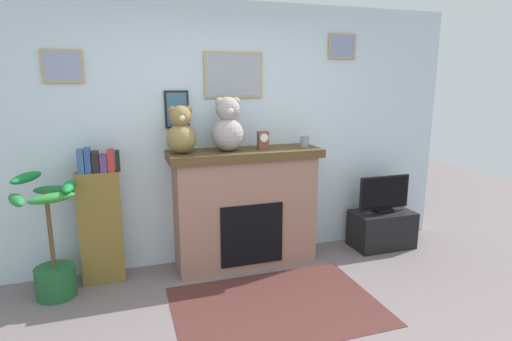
{
  "coord_description": "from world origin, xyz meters",
  "views": [
    {
      "loc": [
        -0.96,
        -2.12,
        1.85
      ],
      "look_at": [
        0.31,
        1.71,
        0.97
      ],
      "focal_mm": 29.11,
      "sensor_mm": 36.0,
      "label": 1
    }
  ],
  "objects_px": {
    "television": "(384,195)",
    "candle_jar": "(305,141)",
    "tv_stand": "(382,229)",
    "teddy_bear_cream": "(228,127)",
    "fireplace": "(245,207)",
    "potted_plant": "(52,252)",
    "mantel_clock": "(263,140)",
    "teddy_bear_brown": "(181,132)",
    "bookshelf": "(101,220)"
  },
  "relations": [
    {
      "from": "television",
      "to": "candle_jar",
      "type": "distance_m",
      "value": 1.15
    },
    {
      "from": "tv_stand",
      "to": "candle_jar",
      "type": "relative_size",
      "value": 6.05
    },
    {
      "from": "teddy_bear_cream",
      "to": "television",
      "type": "bearing_deg",
      "value": -1.81
    },
    {
      "from": "fireplace",
      "to": "television",
      "type": "bearing_deg",
      "value": -2.67
    },
    {
      "from": "fireplace",
      "to": "teddy_bear_cream",
      "type": "relative_size",
      "value": 2.92
    },
    {
      "from": "television",
      "to": "teddy_bear_cream",
      "type": "xyz_separation_m",
      "value": [
        -1.76,
        0.06,
        0.81
      ]
    },
    {
      "from": "fireplace",
      "to": "potted_plant",
      "type": "height_order",
      "value": "fireplace"
    },
    {
      "from": "candle_jar",
      "to": "mantel_clock",
      "type": "xyz_separation_m",
      "value": [
        -0.45,
        -0.0,
        0.03
      ]
    },
    {
      "from": "teddy_bear_brown",
      "to": "bookshelf",
      "type": "bearing_deg",
      "value": 176.53
    },
    {
      "from": "teddy_bear_brown",
      "to": "teddy_bear_cream",
      "type": "relative_size",
      "value": 0.86
    },
    {
      "from": "candle_jar",
      "to": "teddy_bear_cream",
      "type": "distance_m",
      "value": 0.82
    },
    {
      "from": "tv_stand",
      "to": "teddy_bear_cream",
      "type": "height_order",
      "value": "teddy_bear_cream"
    },
    {
      "from": "teddy_bear_cream",
      "to": "candle_jar",
      "type": "bearing_deg",
      "value": 0.05
    },
    {
      "from": "fireplace",
      "to": "candle_jar",
      "type": "bearing_deg",
      "value": -1.61
    },
    {
      "from": "bookshelf",
      "to": "television",
      "type": "height_order",
      "value": "bookshelf"
    },
    {
      "from": "mantel_clock",
      "to": "fireplace",
      "type": "bearing_deg",
      "value": 174.04
    },
    {
      "from": "tv_stand",
      "to": "teddy_bear_brown",
      "type": "xyz_separation_m",
      "value": [
        -2.2,
        0.05,
        1.18
      ]
    },
    {
      "from": "bookshelf",
      "to": "teddy_bear_cream",
      "type": "xyz_separation_m",
      "value": [
        1.2,
        -0.05,
        0.82
      ]
    },
    {
      "from": "fireplace",
      "to": "candle_jar",
      "type": "distance_m",
      "value": 0.9
    },
    {
      "from": "bookshelf",
      "to": "teddy_bear_cream",
      "type": "distance_m",
      "value": 1.45
    },
    {
      "from": "mantel_clock",
      "to": "teddy_bear_cream",
      "type": "xyz_separation_m",
      "value": [
        -0.35,
        0.0,
        0.14
      ]
    },
    {
      "from": "bookshelf",
      "to": "fireplace",
      "type": "bearing_deg",
      "value": -1.15
    },
    {
      "from": "television",
      "to": "teddy_bear_brown",
      "type": "height_order",
      "value": "teddy_bear_brown"
    },
    {
      "from": "fireplace",
      "to": "teddy_bear_brown",
      "type": "relative_size",
      "value": 3.39
    },
    {
      "from": "bookshelf",
      "to": "mantel_clock",
      "type": "relative_size",
      "value": 7.19
    },
    {
      "from": "television",
      "to": "mantel_clock",
      "type": "height_order",
      "value": "mantel_clock"
    },
    {
      "from": "teddy_bear_cream",
      "to": "fireplace",
      "type": "bearing_deg",
      "value": 6.1
    },
    {
      "from": "fireplace",
      "to": "bookshelf",
      "type": "relative_size",
      "value": 1.18
    },
    {
      "from": "television",
      "to": "candle_jar",
      "type": "xyz_separation_m",
      "value": [
        -0.96,
        0.06,
        0.63
      ]
    },
    {
      "from": "tv_stand",
      "to": "candle_jar",
      "type": "bearing_deg",
      "value": 176.72
    },
    {
      "from": "bookshelf",
      "to": "tv_stand",
      "type": "height_order",
      "value": "bookshelf"
    },
    {
      "from": "fireplace",
      "to": "teddy_bear_brown",
      "type": "height_order",
      "value": "teddy_bear_brown"
    },
    {
      "from": "candle_jar",
      "to": "teddy_bear_cream",
      "type": "relative_size",
      "value": 0.22
    },
    {
      "from": "mantel_clock",
      "to": "bookshelf",
      "type": "bearing_deg",
      "value": 178.29
    },
    {
      "from": "television",
      "to": "teddy_bear_cream",
      "type": "distance_m",
      "value": 1.93
    },
    {
      "from": "bookshelf",
      "to": "mantel_clock",
      "type": "bearing_deg",
      "value": -1.71
    },
    {
      "from": "tv_stand",
      "to": "potted_plant",
      "type": "bearing_deg",
      "value": -178.84
    },
    {
      "from": "potted_plant",
      "to": "mantel_clock",
      "type": "relative_size",
      "value": 6.23
    },
    {
      "from": "bookshelf",
      "to": "tv_stand",
      "type": "relative_size",
      "value": 1.87
    },
    {
      "from": "bookshelf",
      "to": "mantel_clock",
      "type": "xyz_separation_m",
      "value": [
        1.55,
        -0.05,
        0.68
      ]
    },
    {
      "from": "potted_plant",
      "to": "tv_stand",
      "type": "bearing_deg",
      "value": 1.16
    },
    {
      "from": "teddy_bear_cream",
      "to": "tv_stand",
      "type": "bearing_deg",
      "value": -1.76
    },
    {
      "from": "television",
      "to": "teddy_bear_cream",
      "type": "bearing_deg",
      "value": 178.19
    },
    {
      "from": "bookshelf",
      "to": "television",
      "type": "xyz_separation_m",
      "value": [
        2.96,
        -0.1,
        0.01
      ]
    },
    {
      "from": "bookshelf",
      "to": "candle_jar",
      "type": "relative_size",
      "value": 11.32
    },
    {
      "from": "fireplace",
      "to": "bookshelf",
      "type": "distance_m",
      "value": 1.37
    },
    {
      "from": "bookshelf",
      "to": "candle_jar",
      "type": "height_order",
      "value": "candle_jar"
    },
    {
      "from": "fireplace",
      "to": "potted_plant",
      "type": "bearing_deg",
      "value": -175.46
    },
    {
      "from": "television",
      "to": "candle_jar",
      "type": "height_order",
      "value": "candle_jar"
    },
    {
      "from": "bookshelf",
      "to": "tv_stand",
      "type": "distance_m",
      "value": 2.98
    }
  ]
}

